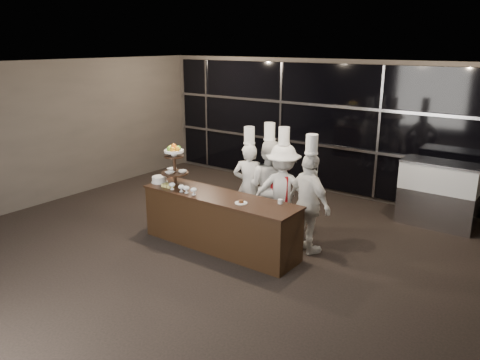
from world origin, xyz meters
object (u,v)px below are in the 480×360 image
Objects in this scene: buffet_counter at (220,221)px; chef_a at (249,185)px; chef_c at (283,190)px; chef_d at (309,203)px; layer_cake at (159,179)px; display_stand at (174,162)px; chef_b at (269,185)px; display_case at (438,191)px.

buffet_counter is 1.48× the size of chef_a.
chef_c is 0.78m from chef_d.
layer_cake is at bearing -150.00° from chef_c.
display_stand reaches higher than buffet_counter.
chef_d reaches higher than buffet_counter.
chef_a is 0.97× the size of chef_d.
chef_d is at bearing 17.48° from display_stand.
chef_c is (0.57, 1.06, 0.38)m from buffet_counter.
buffet_counter is at bearing 2.13° from layer_cake.
display_stand is 1.43m from chef_a.
chef_b is at bearing 19.59° from chef_a.
display_case reaches higher than layer_cake.
chef_a is 0.96× the size of chef_b.
buffet_counter is 1.44× the size of chef_c.
layer_cake is (-1.34, -0.05, 0.51)m from buffet_counter.
layer_cake is 5.16m from display_case.
chef_a is (0.90, 0.99, -0.50)m from display_stand.
display_stand is at bearing -138.24° from chef_b.
buffet_counter is at bearing -84.11° from chef_a.
buffet_counter is 1.33m from display_stand.
chef_d is (2.62, 0.77, -0.12)m from layer_cake.
chef_b is (1.59, 1.16, -0.11)m from layer_cake.
display_stand is 0.54× the size of display_case.
display_case is at bearing 38.94° from layer_cake.
buffet_counter is 4.16m from display_case.
chef_d is (2.28, 0.72, -0.48)m from display_stand.
chef_b is (0.35, 0.12, 0.03)m from chef_a.
layer_cake is 2.73m from chef_d.
chef_a is (-0.10, 0.99, 0.37)m from buffet_counter.
chef_b is 0.33m from chef_c.
chef_d is at bearing 29.31° from buffet_counter.
chef_b is (1.24, 1.11, -0.48)m from display_stand.
chef_d is (1.03, -0.39, -0.01)m from chef_b.
chef_b is at bearing 77.61° from buffet_counter.
chef_d reaches higher than display_stand.
buffet_counter is at bearing -102.39° from chef_b.
chef_a is 0.68m from chef_c.
chef_b reaches higher than buffet_counter.
display_stand is at bearing -132.29° from chef_a.
chef_c is (0.33, -0.05, -0.02)m from chef_b.
display_case is 2.84m from chef_d.
chef_b is 1.02× the size of chef_c.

